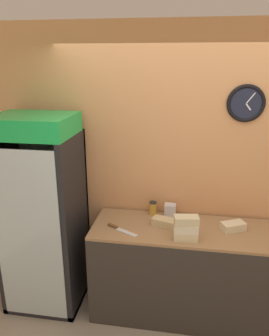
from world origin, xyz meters
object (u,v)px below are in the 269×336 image
at_px(sandwich_flat_right, 164,222).
at_px(chefs_knife, 118,228).
at_px(sandwich_stack_bottom, 186,235).
at_px(sandwich_stack_top, 186,220).
at_px(beverage_cooler, 44,204).
at_px(sandwich_flat_left, 233,226).
at_px(napkin_dispenser, 170,210).
at_px(sandwich_stack_middle, 186,228).
at_px(condiment_jar, 153,208).

height_order(sandwich_flat_right, chefs_knife, sandwich_flat_right).
distance_m(sandwich_stack_bottom, sandwich_stack_top, 0.14).
height_order(beverage_cooler, sandwich_flat_left, beverage_cooler).
distance_m(sandwich_stack_top, napkin_dispenser, 0.47).
xyz_separation_m(sandwich_stack_middle, sandwich_flat_left, (0.42, 0.23, -0.07)).
relative_size(sandwich_stack_bottom, napkin_dispenser, 1.76).
xyz_separation_m(sandwich_flat_left, chefs_knife, (-1.02, -0.15, -0.03)).
relative_size(sandwich_stack_bottom, sandwich_stack_middle, 1.01).
xyz_separation_m(sandwich_stack_middle, sandwich_flat_right, (-0.20, 0.20, -0.07)).
relative_size(sandwich_stack_top, condiment_jar, 1.63).
bearing_deg(sandwich_flat_left, sandwich_flat_right, -177.25).
height_order(sandwich_flat_left, napkin_dispenser, napkin_dispenser).
bearing_deg(sandwich_stack_bottom, sandwich_stack_top, 0.00).
bearing_deg(sandwich_stack_top, condiment_jar, 127.26).
bearing_deg(sandwich_flat_right, sandwich_stack_middle, -45.74).
xyz_separation_m(sandwich_stack_top, chefs_knife, (-0.60, 0.08, -0.17)).
bearing_deg(sandwich_stack_middle, condiment_jar, 127.26).
bearing_deg(sandwich_stack_bottom, condiment_jar, 127.26).
bearing_deg(sandwich_stack_bottom, napkin_dispenser, 110.39).
bearing_deg(chefs_knife, condiment_jar, 51.74).
xyz_separation_m(beverage_cooler, sandwich_flat_right, (1.17, -0.01, -0.09)).
bearing_deg(napkin_dispenser, sandwich_flat_left, -18.36).
xyz_separation_m(sandwich_flat_left, napkin_dispenser, (-0.57, 0.19, 0.02)).
height_order(beverage_cooler, sandwich_stack_middle, beverage_cooler).
distance_m(sandwich_stack_bottom, sandwich_stack_middle, 0.07).
height_order(sandwich_stack_top, chefs_knife, sandwich_stack_top).
xyz_separation_m(sandwich_stack_top, sandwich_flat_right, (-0.20, 0.20, -0.14)).
bearing_deg(sandwich_stack_middle, sandwich_flat_right, 134.26).
relative_size(beverage_cooler, chefs_knife, 6.41).
bearing_deg(sandwich_stack_bottom, sandwich_flat_right, 134.26).
height_order(sandwich_stack_bottom, sandwich_flat_left, same).
distance_m(sandwich_flat_left, chefs_knife, 1.03).
xyz_separation_m(sandwich_stack_middle, napkin_dispenser, (-0.16, 0.42, -0.05)).
height_order(beverage_cooler, napkin_dispenser, beverage_cooler).
height_order(sandwich_stack_top, napkin_dispenser, sandwich_stack_top).
distance_m(sandwich_flat_right, condiment_jar, 0.26).
height_order(sandwich_stack_top, condiment_jar, sandwich_stack_top).
distance_m(chefs_knife, napkin_dispenser, 0.56).
distance_m(chefs_knife, condiment_jar, 0.45).
bearing_deg(napkin_dispenser, sandwich_stack_top, -69.61).
height_order(sandwich_stack_middle, napkin_dispenser, sandwich_stack_middle).
relative_size(beverage_cooler, sandwich_stack_middle, 9.09).
height_order(beverage_cooler, sandwich_stack_bottom, beverage_cooler).
xyz_separation_m(sandwich_stack_top, condiment_jar, (-0.33, 0.43, -0.11)).
distance_m(sandwich_flat_left, condiment_jar, 0.77).
xyz_separation_m(sandwich_flat_right, napkin_dispenser, (0.04, 0.22, 0.02)).
relative_size(sandwich_flat_right, condiment_jar, 1.81).
distance_m(beverage_cooler, sandwich_stack_bottom, 1.38).
distance_m(sandwich_stack_middle, condiment_jar, 0.54).
distance_m(sandwich_stack_bottom, napkin_dispenser, 0.45).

